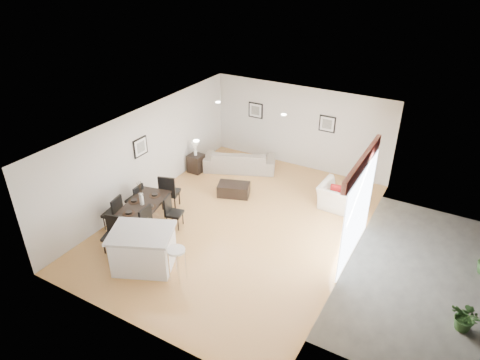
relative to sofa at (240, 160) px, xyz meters
The scene contains 27 objects.
ground 3.16m from the sofa, 61.09° to the right, with size 8.00×8.00×0.00m, color tan.
wall_back 2.21m from the sofa, 39.39° to the left, with size 6.00×0.04×2.70m, color beige.
wall_front 7.00m from the sofa, 77.32° to the right, with size 6.00×0.04×2.70m, color beige.
wall_left 3.29m from the sofa, 118.27° to the right, with size 0.04×8.00×2.70m, color beige.
wall_right 5.39m from the sofa, 31.34° to the right, with size 0.04×8.00×2.70m, color beige.
ceiling 3.93m from the sofa, 61.09° to the right, with size 6.00×8.00×0.02m, color white.
sofa is the anchor object (origin of this frame).
armchair 3.68m from the sofa, 10.74° to the right, with size 1.13×0.99×0.73m, color beige.
courtyard_plant_a 7.96m from the sofa, 27.62° to the right, with size 0.55×0.48×0.61m, color #375C27.
dining_table 4.13m from the sofa, 97.48° to the right, with size 1.18×1.83×0.70m.
dining_chair_wnear 4.64m from the sofa, 104.14° to the right, with size 0.49×0.49×0.94m.
dining_chair_wfar 3.83m from the sofa, 107.25° to the right, with size 0.42×0.42×0.88m.
dining_chair_enear 4.52m from the sofa, 89.31° to the right, with size 0.46×0.46×0.98m.
dining_chair_efar 3.68m from the sofa, 88.99° to the right, with size 0.48×0.48×0.88m.
dining_chair_head 5.17m from the sofa, 96.21° to the right, with size 0.50×0.50×0.90m.
dining_chair_foot 3.10m from the sofa, 99.48° to the right, with size 0.59×0.59×1.05m.
vase 4.17m from the sofa, 97.48° to the right, with size 0.85×1.29×0.66m.
coffee_table 1.66m from the sofa, 66.47° to the right, with size 0.91×0.55×0.37m, color black.
side_table 1.43m from the sofa, 144.38° to the right, with size 0.44×0.44×0.59m, color black.
table_lamp 1.52m from the sofa, 144.38° to the right, with size 0.22×0.22×0.42m.
cushion 3.60m from the sofa, 12.69° to the right, with size 0.34×0.11×0.34m, color maroon.
kitchen_island 5.31m from the sofa, 84.57° to the right, with size 1.69×1.53×0.96m.
bar_stool 5.49m from the sofa, 74.62° to the right, with size 0.39×0.39×0.84m.
framed_print_back_left 1.79m from the sofa, 93.77° to the left, with size 0.52×0.04×0.52m.
framed_print_back_right 3.01m from the sofa, 26.71° to the left, with size 0.52×0.04×0.52m.
framed_print_left_wall 3.54m from the sofa, 116.16° to the right, with size 0.04×0.52×0.52m.
sliding_door 5.27m from the sofa, 28.72° to the right, with size 0.12×2.70×2.57m.
Camera 1 is at (4.68, -8.13, 6.50)m, focal length 32.00 mm.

